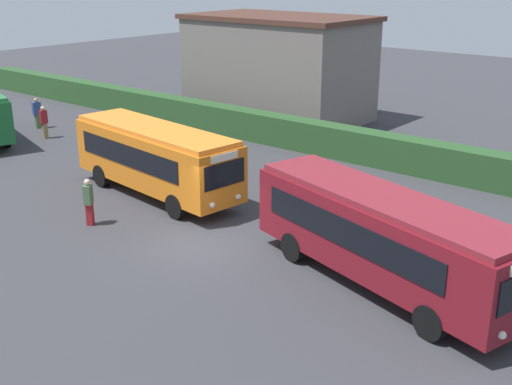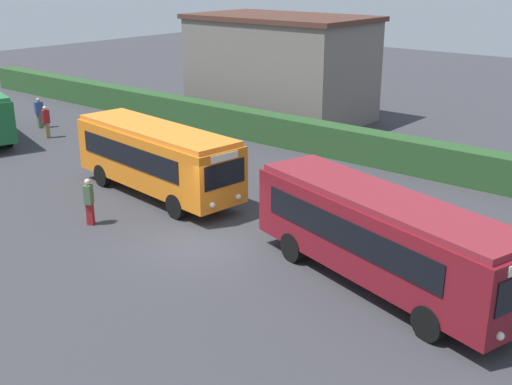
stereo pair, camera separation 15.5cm
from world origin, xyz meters
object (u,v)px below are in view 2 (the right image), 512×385
Objects in this scene: bus_maroon at (381,235)px; person_left at (39,112)px; bus_orange at (157,156)px; person_right at (46,121)px; person_far at (89,200)px.

person_left is (-26.36, 5.10, -0.76)m from bus_maroon.
bus_orange is 4.92× the size of person_left.
bus_orange is 11.65m from bus_maroon.
person_left is 2.72m from person_right.
bus_maroon is 26.85m from person_left.
person_left is (-14.79, 3.72, -0.78)m from bus_orange.
person_far is (15.32, -7.68, 0.01)m from person_left.
bus_orange is at bearing 176.21° from person_right.
bus_maroon reaches higher than person_far.
person_left is at bearing -16.83° from person_right.
bus_maroon is 5.24× the size of person_right.
person_left is 1.00× the size of person_far.
bus_maroon is at bearing -0.28° from bus_orange.
person_far is (0.54, -3.96, -0.77)m from bus_orange.
person_right reaches higher than person_left.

